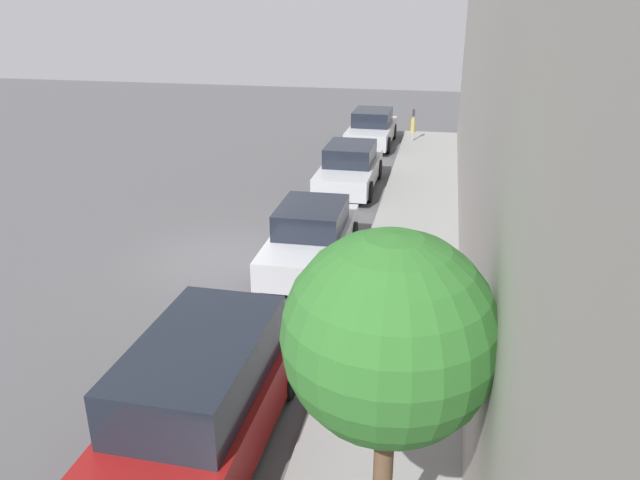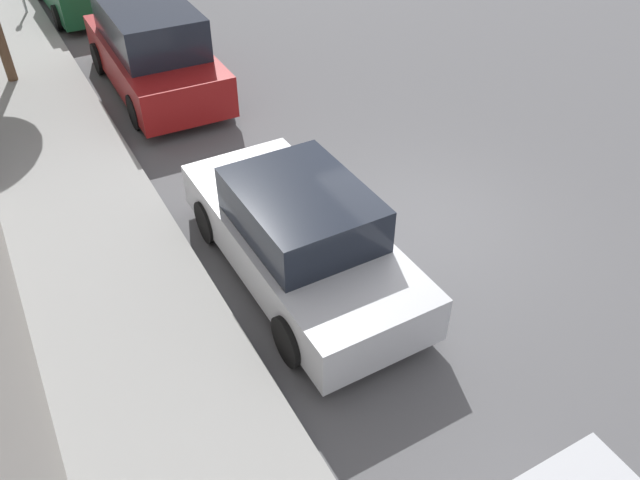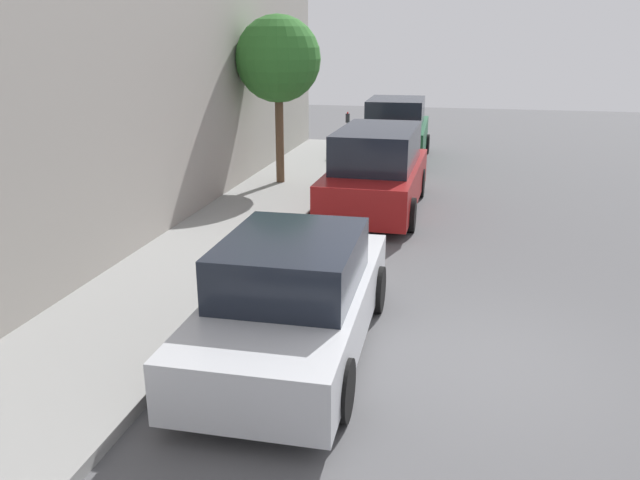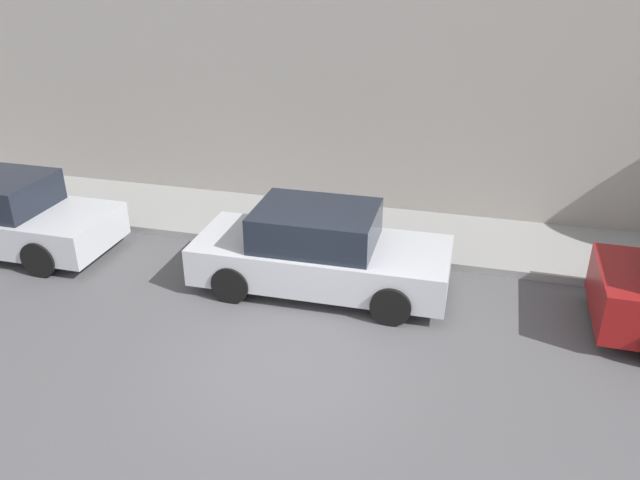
# 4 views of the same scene
# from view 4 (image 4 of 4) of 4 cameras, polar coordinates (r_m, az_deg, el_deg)

# --- Properties ---
(ground_plane) EXTENTS (60.00, 60.00, 0.00)m
(ground_plane) POSITION_cam_4_polar(r_m,az_deg,el_deg) (9.55, -2.54, -11.01)
(ground_plane) COLOR #515154
(sidewalk) EXTENTS (2.44, 32.00, 0.15)m
(sidewalk) POSITION_cam_4_polar(r_m,az_deg,el_deg) (13.47, 3.33, 0.95)
(sidewalk) COLOR gray
(sidewalk) RESTS_ON ground_plane
(parked_sedan_third) EXTENTS (1.92, 4.52, 1.54)m
(parked_sedan_third) POSITION_cam_4_polar(r_m,az_deg,el_deg) (11.06, 0.00, -1.07)
(parked_sedan_third) COLOR #B7BABF
(parked_sedan_third) RESTS_ON ground_plane
(parked_sedan_fourth) EXTENTS (1.92, 4.51, 1.54)m
(parked_sedan_fourth) POSITION_cam_4_polar(r_m,az_deg,el_deg) (14.07, -27.01, 2.04)
(parked_sedan_fourth) COLOR #B7BABF
(parked_sedan_fourth) RESTS_ON ground_plane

